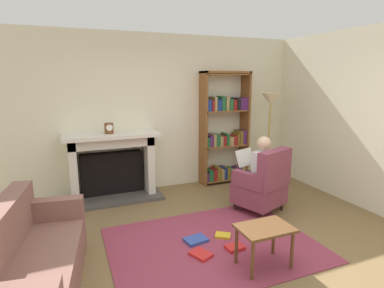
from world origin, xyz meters
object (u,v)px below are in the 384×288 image
at_px(side_table, 265,233).
at_px(floor_lamp, 270,108).
at_px(armchair_reading, 263,184).
at_px(bookshelf, 225,131).
at_px(seated_reader, 257,170).
at_px(fireplace, 112,164).
at_px(sofa_floral, 28,266).
at_px(mantel_clock, 109,128).

xyz_separation_m(side_table, floor_lamp, (1.57, 2.15, 1.06)).
bearing_deg(side_table, floor_lamp, 53.86).
distance_m(armchair_reading, side_table, 1.43).
height_order(bookshelf, side_table, bookshelf).
bearing_deg(armchair_reading, seated_reader, -90.00).
height_order(fireplace, armchair_reading, fireplace).
height_order(bookshelf, sofa_floral, bookshelf).
relative_size(sofa_floral, floor_lamp, 1.05).
height_order(seated_reader, side_table, seated_reader).
bearing_deg(sofa_floral, bookshelf, -46.32).
xyz_separation_m(armchair_reading, sofa_floral, (-3.02, -0.79, -0.10)).
bearing_deg(side_table, mantel_clock, 115.72).
bearing_deg(fireplace, armchair_reading, -35.69).
relative_size(fireplace, floor_lamp, 0.89).
bearing_deg(sofa_floral, side_table, -91.77).
height_order(armchair_reading, seated_reader, seated_reader).
xyz_separation_m(seated_reader, floor_lamp, (0.81, 0.86, 0.82)).
distance_m(armchair_reading, seated_reader, 0.23).
relative_size(mantel_clock, side_table, 0.30).
bearing_deg(side_table, seated_reader, 59.53).
bearing_deg(side_table, sofa_floral, 170.01).
height_order(seated_reader, floor_lamp, floor_lamp).
distance_m(mantel_clock, side_table, 2.88).
xyz_separation_m(sofa_floral, side_table, (2.22, -0.39, 0.06)).
distance_m(mantel_clock, bookshelf, 2.14).
distance_m(mantel_clock, floor_lamp, 2.80).
bearing_deg(mantel_clock, fireplace, 72.79).
distance_m(fireplace, seated_reader, 2.33).
bearing_deg(mantel_clock, armchair_reading, -33.26).
bearing_deg(floor_lamp, bookshelf, 143.47).
xyz_separation_m(bookshelf, seated_reader, (-0.16, -1.34, -0.37)).
xyz_separation_m(seated_reader, side_table, (-0.76, -1.29, -0.24)).
relative_size(mantel_clock, bookshelf, 0.08).
distance_m(fireplace, floor_lamp, 2.91).
xyz_separation_m(fireplace, mantel_clock, (-0.03, -0.10, 0.60)).
bearing_deg(bookshelf, fireplace, -179.07).
bearing_deg(floor_lamp, side_table, -126.14).
distance_m(seated_reader, floor_lamp, 1.44).
bearing_deg(fireplace, mantel_clock, -107.21).
height_order(fireplace, sofa_floral, fireplace).
bearing_deg(fireplace, floor_lamp, -9.25).
distance_m(sofa_floral, floor_lamp, 4.33).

